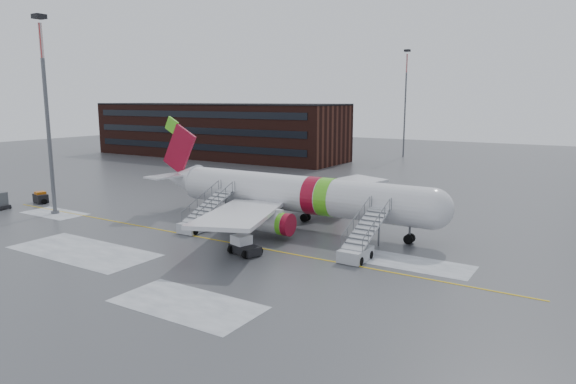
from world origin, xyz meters
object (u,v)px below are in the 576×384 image
Objects in this scene: airliner at (290,194)px; light_mast_near at (47,113)px; airstair_fwd at (359,246)px; baggage_tractor at (41,198)px; pushback_tug at (244,246)px; airstair_aft at (200,220)px.

light_mast_near is at bearing -160.00° from airliner.
baggage_tractor is (-44.61, -0.17, -0.45)m from airstair_fwd.
baggage_tractor is 0.13× the size of light_mast_near.
pushback_tug is 0.14× the size of light_mast_near.
airstair_fwd is at bearing 0.00° from airstair_aft.
airliner is 1.57× the size of light_mast_near.
airstair_aft reaches higher than baggage_tractor.
airliner reaches higher than airstair_aft.
airstair_fwd is 2.63× the size of baggage_tractor.
pushback_tug is 30.40m from light_mast_near.
light_mast_near is (-26.43, -9.62, 8.24)m from airliner.
pushback_tug is 1.07× the size of baggage_tractor.
light_mast_near is at bearing -175.27° from airstair_fwd.
airliner is 12.88m from airstair_fwd.
airstair_fwd is 44.62m from baggage_tractor.
pushback_tug is at bearing -25.78° from airstair_aft.
airstair_fwd is 17.65m from airstair_aft.
airstair_fwd reaches higher than baggage_tractor.
baggage_tractor is at bearing 158.38° from light_mast_near.
pushback_tug is 35.91m from baggage_tractor.
light_mast_near is (-37.27, -3.09, 10.60)m from airstair_fwd.
pushback_tug is at bearing -79.94° from airliner.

